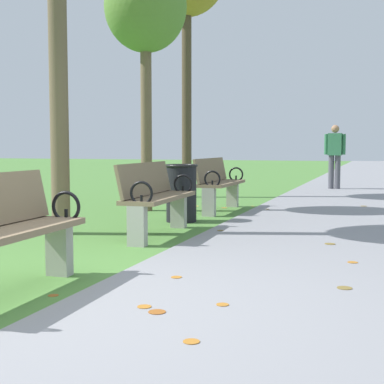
{
  "coord_description": "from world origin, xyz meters",
  "views": [
    {
      "loc": [
        2.12,
        -3.39,
        1.1
      ],
      "look_at": [
        -0.05,
        3.0,
        0.55
      ],
      "focal_mm": 52.59,
      "sensor_mm": 36.0,
      "label": 1
    }
  ],
  "objects_px": {
    "pedestrian_walking": "(335,153)",
    "trash_bin": "(181,193)",
    "park_bench_2": "(156,197)",
    "park_bench_3": "(219,183)",
    "tree_2": "(146,11)"
  },
  "relations": [
    {
      "from": "park_bench_3",
      "to": "trash_bin",
      "type": "distance_m",
      "value": 1.46
    },
    {
      "from": "park_bench_2",
      "to": "park_bench_3",
      "type": "bearing_deg",
      "value": 90.0
    },
    {
      "from": "park_bench_3",
      "to": "pedestrian_walking",
      "type": "height_order",
      "value": "pedestrian_walking"
    },
    {
      "from": "park_bench_2",
      "to": "pedestrian_walking",
      "type": "xyz_separation_m",
      "value": [
        1.47,
        8.36,
        0.44
      ]
    },
    {
      "from": "park_bench_3",
      "to": "tree_2",
      "type": "xyz_separation_m",
      "value": [
        -1.19,
        -0.32,
        2.87
      ]
    },
    {
      "from": "park_bench_3",
      "to": "pedestrian_walking",
      "type": "xyz_separation_m",
      "value": [
        1.47,
        5.57,
        0.44
      ]
    },
    {
      "from": "park_bench_3",
      "to": "tree_2",
      "type": "bearing_deg",
      "value": -165.02
    },
    {
      "from": "park_bench_3",
      "to": "pedestrian_walking",
      "type": "distance_m",
      "value": 5.78
    },
    {
      "from": "pedestrian_walking",
      "to": "trash_bin",
      "type": "distance_m",
      "value": 7.23
    },
    {
      "from": "park_bench_3",
      "to": "pedestrian_walking",
      "type": "bearing_deg",
      "value": 75.23
    },
    {
      "from": "trash_bin",
      "to": "tree_2",
      "type": "bearing_deg",
      "value": 132.42
    },
    {
      "from": "tree_2",
      "to": "park_bench_2",
      "type": "bearing_deg",
      "value": -64.34
    },
    {
      "from": "tree_2",
      "to": "pedestrian_walking",
      "type": "relative_size",
      "value": 2.58
    },
    {
      "from": "pedestrian_walking",
      "to": "trash_bin",
      "type": "bearing_deg",
      "value": -102.95
    },
    {
      "from": "tree_2",
      "to": "trash_bin",
      "type": "bearing_deg",
      "value": -47.58
    }
  ]
}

